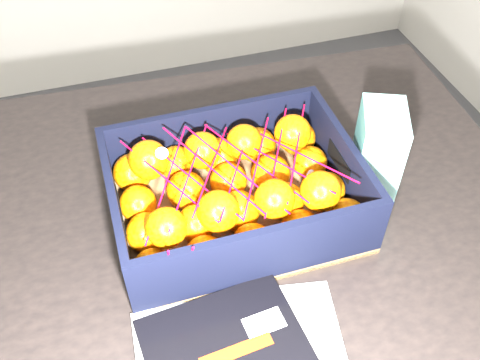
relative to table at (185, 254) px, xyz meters
name	(u,v)px	position (x,y,z in m)	size (l,w,h in m)	color
table	(185,254)	(0.00, 0.00, 0.00)	(1.25, 0.87, 0.75)	black
produce_crate	(234,199)	(0.09, -0.02, 0.14)	(0.38, 0.29, 0.12)	olive
clementine_heap	(234,191)	(0.09, -0.02, 0.16)	(0.36, 0.27, 0.11)	#DF6804
mesh_net	(231,173)	(0.08, -0.03, 0.21)	(0.31, 0.25, 0.09)	#B30626
retail_carton	(378,151)	(0.33, -0.02, 0.18)	(0.07, 0.10, 0.16)	white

